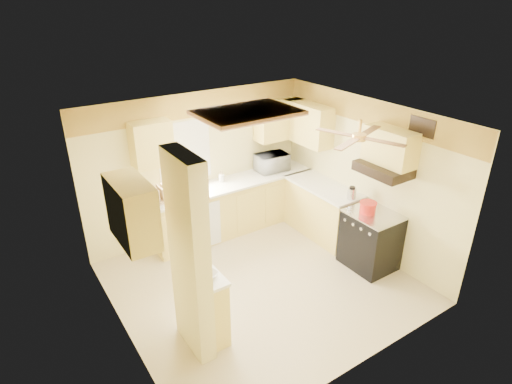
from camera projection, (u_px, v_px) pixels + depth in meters
floor at (261, 283)px, 6.38m from camera, size 4.00×4.00×0.00m
ceiling at (262, 119)px, 5.31m from camera, size 4.00×4.00×0.00m
wall_back at (199, 165)px, 7.27m from camera, size 4.00×0.00×4.00m
wall_front at (365, 279)px, 4.42m from camera, size 4.00×0.00×4.00m
wall_left at (116, 254)px, 4.84m from camera, size 0.00×3.80×3.80m
wall_right at (365, 176)px, 6.85m from camera, size 0.00×3.80×3.80m
wallpaper_border at (196, 105)px, 6.81m from camera, size 4.00×0.02×0.40m
partition_column at (190, 259)px, 4.76m from camera, size 0.20×0.70×2.50m
partition_ledge at (210, 308)px, 5.21m from camera, size 0.25×0.55×0.90m
ledge_top at (209, 276)px, 5.01m from camera, size 0.28×0.58×0.04m
lower_cabinets_back at (234, 206)px, 7.64m from camera, size 3.00×0.60×0.90m
lower_cabinets_right at (322, 211)px, 7.49m from camera, size 0.60×1.40×0.90m
countertop_back at (234, 183)px, 7.43m from camera, size 3.04×0.64×0.04m
countertop_right at (323, 187)px, 7.28m from camera, size 0.64×1.44×0.04m
dishwasher_panel at (205, 226)px, 7.04m from camera, size 0.58×0.02×0.80m
window at (184, 152)px, 7.01m from camera, size 0.92×0.02×1.02m
upper_cab_back_left at (151, 144)px, 6.46m from camera, size 0.60×0.35×0.70m
upper_cab_back_right at (279, 120)px, 7.66m from camera, size 0.90×0.35×0.70m
upper_cab_right at (308, 123)px, 7.44m from camera, size 0.35×1.00×0.70m
upper_cab_left_wall at (132, 212)px, 4.49m from camera, size 0.35×0.75×0.70m
upper_cab_over_stove at (390, 147)px, 6.05m from camera, size 0.35×0.76×0.52m
stove at (370, 240)px, 6.61m from camera, size 0.68×0.77×0.92m
range_hood at (383, 169)px, 6.14m from camera, size 0.50×0.76×0.14m
poster_menu at (195, 208)px, 4.55m from camera, size 0.02×0.42×0.57m
poster_nashville at (199, 259)px, 4.83m from camera, size 0.02×0.42×0.57m
ceiling_light_panel at (247, 113)px, 5.75m from camera, size 1.35×0.95×0.06m
ceiling_fan at (359, 137)px, 5.38m from camera, size 1.15×1.15×0.26m
vent_grate at (422, 127)px, 5.71m from camera, size 0.02×0.40×0.25m
microwave at (272, 162)px, 7.82m from camera, size 0.60×0.43×0.32m
bowl at (207, 275)px, 4.95m from camera, size 0.31×0.31×0.06m
dutch_oven at (368, 207)px, 6.41m from camera, size 0.26×0.26×0.17m
kettle at (352, 193)px, 6.78m from camera, size 0.14×0.14×0.21m
dish_rack at (166, 194)px, 6.78m from camera, size 0.43×0.33×0.24m
utensil_crock at (222, 178)px, 7.41m from camera, size 0.10×0.10×0.19m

